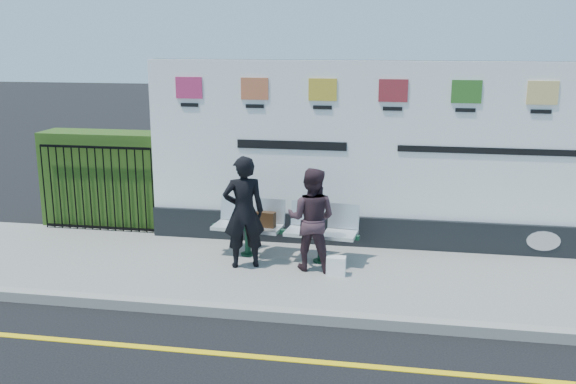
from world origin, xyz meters
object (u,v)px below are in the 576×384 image
object	(u,v)px
woman_left	(244,212)
woman_right	(312,219)
billboard	(390,169)
bench	(284,243)

from	to	relation	value
woman_left	woman_right	world-z (taller)	woman_left
woman_left	woman_right	xyz separation A→B (m)	(1.00, 0.07, -0.08)
billboard	woman_left	world-z (taller)	billboard
billboard	woman_right	size ratio (longest dim) A/B	5.23
billboard	woman_left	size ratio (longest dim) A/B	4.74
bench	woman_right	world-z (taller)	woman_right
billboard	woman_right	bearing A→B (deg)	-130.76
bench	woman_left	size ratio (longest dim) A/B	1.33
billboard	woman_right	world-z (taller)	billboard
bench	woman_left	bearing A→B (deg)	-132.72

